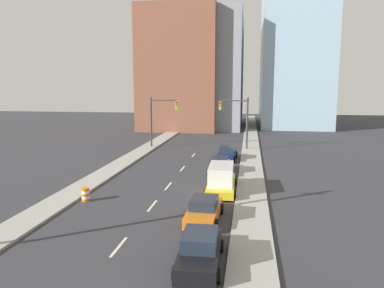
{
  "coord_description": "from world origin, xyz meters",
  "views": [
    {
      "loc": [
        6.44,
        -9.05,
        8.14
      ],
      "look_at": [
        0.67,
        28.29,
        2.2
      ],
      "focal_mm": 35.0,
      "sensor_mm": 36.0,
      "label": 1
    }
  ],
  "objects_px": {
    "box_truck_yellow": "(221,179)",
    "sedan_tan": "(219,166)",
    "traffic_signal_right": "(239,117)",
    "sedan_navy": "(227,154)",
    "traffic_signal_left": "(158,116)",
    "sedan_orange": "(204,210)",
    "traffic_barrel": "(86,195)",
    "sedan_black": "(200,250)"
  },
  "relations": [
    {
      "from": "box_truck_yellow",
      "to": "sedan_tan",
      "type": "height_order",
      "value": "box_truck_yellow"
    },
    {
      "from": "traffic_signal_right",
      "to": "sedan_navy",
      "type": "distance_m",
      "value": 7.87
    },
    {
      "from": "sedan_tan",
      "to": "sedan_navy",
      "type": "relative_size",
      "value": 1.06
    },
    {
      "from": "traffic_signal_left",
      "to": "sedan_orange",
      "type": "height_order",
      "value": "traffic_signal_left"
    },
    {
      "from": "traffic_signal_left",
      "to": "traffic_barrel",
      "type": "bearing_deg",
      "value": -88.94
    },
    {
      "from": "traffic_signal_left",
      "to": "box_truck_yellow",
      "type": "relative_size",
      "value": 1.11
    },
    {
      "from": "box_truck_yellow",
      "to": "sedan_navy",
      "type": "xyz_separation_m",
      "value": [
        -0.33,
        12.7,
        -0.33
      ]
    },
    {
      "from": "traffic_signal_left",
      "to": "sedan_navy",
      "type": "distance_m",
      "value": 12.24
    },
    {
      "from": "box_truck_yellow",
      "to": "sedan_tan",
      "type": "bearing_deg",
      "value": 94.43
    },
    {
      "from": "sedan_black",
      "to": "sedan_orange",
      "type": "height_order",
      "value": "sedan_black"
    },
    {
      "from": "traffic_signal_right",
      "to": "box_truck_yellow",
      "type": "bearing_deg",
      "value": -92.28
    },
    {
      "from": "sedan_orange",
      "to": "box_truck_yellow",
      "type": "relative_size",
      "value": 0.78
    },
    {
      "from": "traffic_signal_left",
      "to": "sedan_orange",
      "type": "relative_size",
      "value": 1.43
    },
    {
      "from": "traffic_signal_right",
      "to": "traffic_barrel",
      "type": "xyz_separation_m",
      "value": [
        -10.12,
        -23.42,
        -3.75
      ]
    },
    {
      "from": "sedan_black",
      "to": "sedan_tan",
      "type": "bearing_deg",
      "value": 90.17
    },
    {
      "from": "traffic_signal_right",
      "to": "sedan_black",
      "type": "height_order",
      "value": "traffic_signal_right"
    },
    {
      "from": "sedan_black",
      "to": "sedan_navy",
      "type": "distance_m",
      "value": 24.69
    },
    {
      "from": "traffic_barrel",
      "to": "sedan_tan",
      "type": "bearing_deg",
      "value": 48.66
    },
    {
      "from": "box_truck_yellow",
      "to": "traffic_signal_left",
      "type": "bearing_deg",
      "value": 115.06
    },
    {
      "from": "sedan_black",
      "to": "sedan_tan",
      "type": "height_order",
      "value": "sedan_black"
    },
    {
      "from": "sedan_tan",
      "to": "sedan_navy",
      "type": "height_order",
      "value": "sedan_tan"
    },
    {
      "from": "sedan_orange",
      "to": "sedan_navy",
      "type": "bearing_deg",
      "value": 91.63
    },
    {
      "from": "traffic_barrel",
      "to": "traffic_signal_left",
      "type": "bearing_deg",
      "value": 91.06
    },
    {
      "from": "traffic_signal_right",
      "to": "sedan_black",
      "type": "xyz_separation_m",
      "value": [
        -0.83,
        -31.63,
        -3.53
      ]
    },
    {
      "from": "sedan_orange",
      "to": "box_truck_yellow",
      "type": "xyz_separation_m",
      "value": [
        0.55,
        6.33,
        0.36
      ]
    },
    {
      "from": "traffic_barrel",
      "to": "sedan_tan",
      "type": "height_order",
      "value": "sedan_tan"
    },
    {
      "from": "sedan_tan",
      "to": "sedan_navy",
      "type": "xyz_separation_m",
      "value": [
        0.29,
        6.57,
        -0.02
      ]
    },
    {
      "from": "sedan_black",
      "to": "traffic_barrel",
      "type": "bearing_deg",
      "value": 136.86
    },
    {
      "from": "sedan_tan",
      "to": "sedan_navy",
      "type": "bearing_deg",
      "value": 86.01
    },
    {
      "from": "traffic_signal_left",
      "to": "traffic_barrel",
      "type": "relative_size",
      "value": 6.98
    },
    {
      "from": "sedan_black",
      "to": "sedan_navy",
      "type": "height_order",
      "value": "sedan_black"
    },
    {
      "from": "traffic_signal_left",
      "to": "traffic_signal_right",
      "type": "height_order",
      "value": "same"
    },
    {
      "from": "sedan_orange",
      "to": "sedan_navy",
      "type": "height_order",
      "value": "sedan_navy"
    },
    {
      "from": "sedan_black",
      "to": "sedan_navy",
      "type": "bearing_deg",
      "value": 89.01
    },
    {
      "from": "traffic_barrel",
      "to": "sedan_black",
      "type": "relative_size",
      "value": 0.2
    },
    {
      "from": "traffic_barrel",
      "to": "box_truck_yellow",
      "type": "distance_m",
      "value": 10.09
    },
    {
      "from": "traffic_signal_left",
      "to": "sedan_black",
      "type": "distance_m",
      "value": 33.28
    },
    {
      "from": "traffic_barrel",
      "to": "box_truck_yellow",
      "type": "relative_size",
      "value": 0.16
    },
    {
      "from": "traffic_signal_right",
      "to": "sedan_tan",
      "type": "height_order",
      "value": "traffic_signal_right"
    },
    {
      "from": "traffic_signal_left",
      "to": "traffic_barrel",
      "type": "xyz_separation_m",
      "value": [
        0.43,
        -23.42,
        -3.75
      ]
    },
    {
      "from": "sedan_orange",
      "to": "sedan_navy",
      "type": "relative_size",
      "value": 1.03
    },
    {
      "from": "traffic_barrel",
      "to": "box_truck_yellow",
      "type": "bearing_deg",
      "value": 22.05
    }
  ]
}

